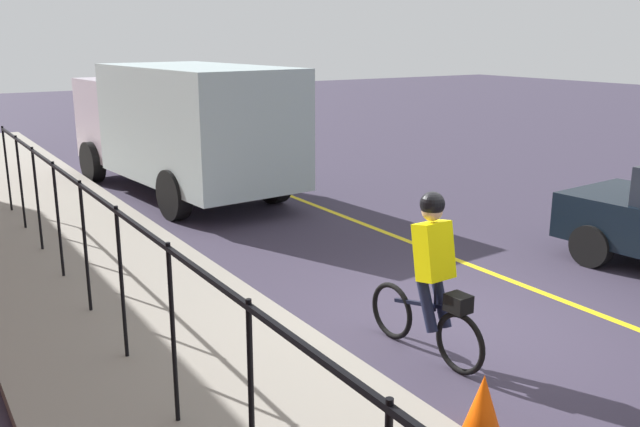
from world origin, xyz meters
TOP-DOWN VIEW (x-y plane):
  - ground_plane at (0.00, 0.00)m, footprint 80.00×80.00m
  - lane_line_centre at (0.00, -1.60)m, footprint 36.00×0.12m
  - sidewalk at (0.00, 3.40)m, footprint 40.00×3.20m
  - iron_fence at (1.00, 3.80)m, footprint 14.56×0.04m
  - cyclist_lead at (-0.45, 0.97)m, footprint 1.71×0.38m
  - box_truck_background at (8.42, 0.27)m, footprint 6.89×3.01m
  - traffic_cone_near at (-1.84, 1.57)m, footprint 0.36×0.36m

SIDE VIEW (x-z plane):
  - ground_plane at x=0.00m, z-range 0.00..0.00m
  - lane_line_centre at x=0.00m, z-range 0.00..0.01m
  - sidewalk at x=0.00m, z-range 0.00..0.15m
  - traffic_cone_near at x=-1.84m, z-range 0.00..0.57m
  - cyclist_lead at x=-0.45m, z-range 0.00..1.82m
  - iron_fence at x=1.00m, z-range 0.49..2.09m
  - box_truck_background at x=8.42m, z-range 0.16..2.94m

